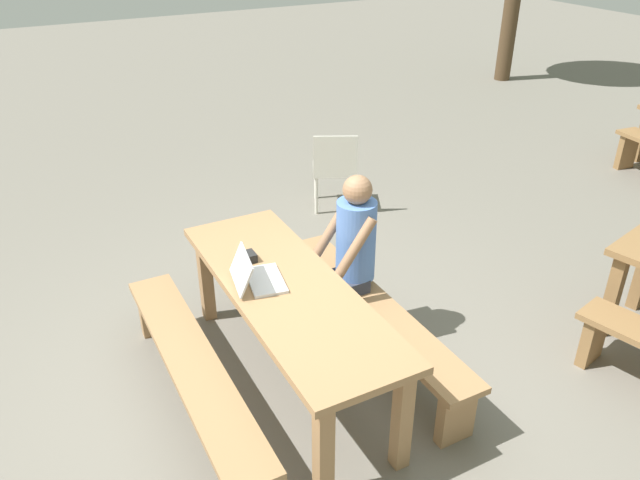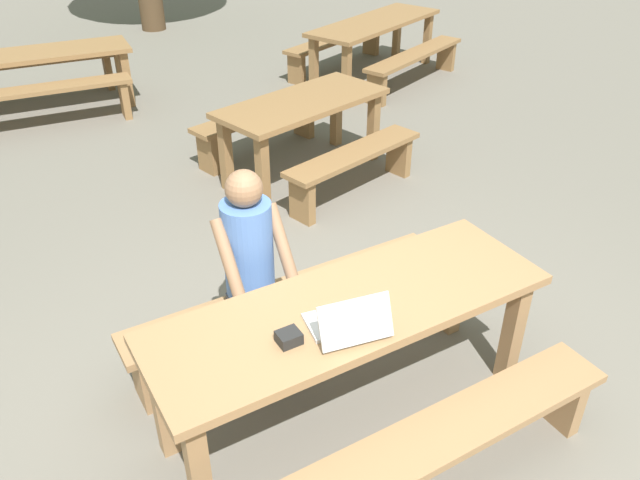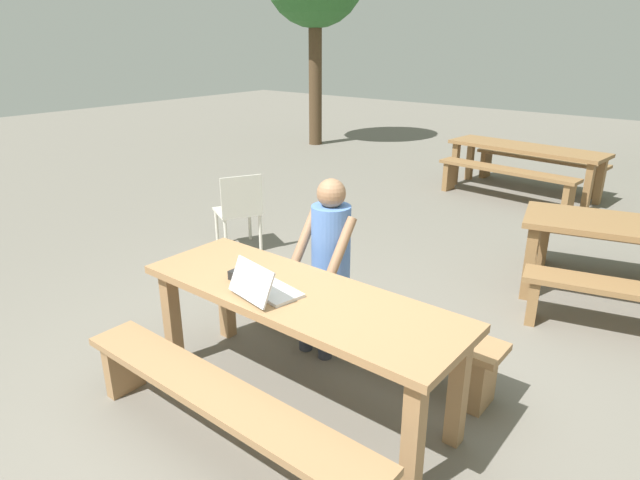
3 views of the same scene
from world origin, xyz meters
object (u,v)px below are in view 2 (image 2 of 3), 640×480
object	(u,v)px
small_pouch	(289,338)
picnic_table_mid	(375,29)
picnic_table_distant	(302,113)
picnic_table_front	(351,321)
laptop	(348,321)
picnic_table_rear	(30,62)
person_seated	(252,262)

from	to	relation	value
small_pouch	picnic_table_mid	size ratio (longest dim) A/B	0.05
picnic_table_distant	picnic_table_front	bearing A→B (deg)	-128.81
picnic_table_front	small_pouch	bearing A→B (deg)	-166.52
laptop	picnic_table_rear	xyz separation A→B (m)	(-0.48, 5.85, -0.22)
laptop	small_pouch	size ratio (longest dim) A/B	3.75
picnic_table_front	small_pouch	xyz separation A→B (m)	(-0.41, -0.10, 0.14)
picnic_table_rear	picnic_table_mid	bearing A→B (deg)	-6.62
picnic_table_front	picnic_table_mid	xyz separation A→B (m)	(3.49, 4.81, -0.02)
small_pouch	picnic_table_mid	bearing A→B (deg)	51.54
laptop	person_seated	distance (m)	0.79
laptop	person_seated	world-z (taller)	person_seated
picnic_table_mid	person_seated	bearing A→B (deg)	-153.40
picnic_table_mid	picnic_table_distant	xyz separation A→B (m)	(-2.24, -2.06, -0.03)
person_seated	picnic_table_rear	distance (m)	5.09
picnic_table_front	laptop	bearing A→B (deg)	-127.91
small_pouch	picnic_table_distant	size ratio (longest dim) A/B	0.06
picnic_table_mid	picnic_table_rear	world-z (taller)	picnic_table_mid
person_seated	picnic_table_mid	xyz separation A→B (m)	(3.75, 4.20, -0.11)
picnic_table_front	picnic_table_rear	size ratio (longest dim) A/B	0.94
picnic_table_mid	picnic_table_distant	world-z (taller)	picnic_table_mid
picnic_table_rear	small_pouch	bearing A→B (deg)	-82.47
person_seated	picnic_table_mid	distance (m)	5.63
laptop	picnic_table_distant	distance (m)	3.23
laptop	person_seated	xyz separation A→B (m)	(-0.13, 0.77, -0.08)
laptop	small_pouch	distance (m)	0.29
picnic_table_front	picnic_table_rear	xyz separation A→B (m)	(-0.61, 5.70, -0.05)
laptop	picnic_table_rear	size ratio (longest dim) A/B	0.18
picnic_table_front	picnic_table_distant	bearing A→B (deg)	65.42
picnic_table_mid	picnic_table_rear	xyz separation A→B (m)	(-4.10, 0.88, -0.03)
small_pouch	picnic_table_rear	distance (m)	5.80
laptop	picnic_table_mid	bearing A→B (deg)	-115.87
laptop	picnic_table_mid	xyz separation A→B (m)	(3.62, 4.97, -0.19)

